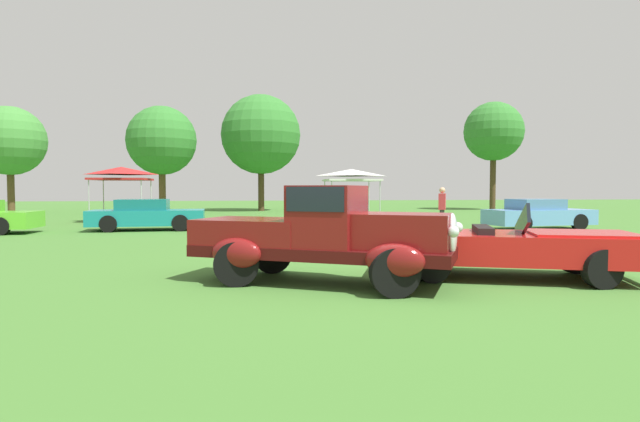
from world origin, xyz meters
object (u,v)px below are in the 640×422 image
show_car_teal (147,215)px  spectator_near_truck (321,211)px  feature_pickup_truck (324,234)px  canopy_tent_left_field (121,173)px  neighbor_convertible (514,247)px  canopy_tent_center_field (351,174)px  spectator_between_cars (442,208)px  show_car_skyblue (538,214)px

show_car_teal → spectator_near_truck: bearing=-32.5°
feature_pickup_truck → spectator_near_truck: bearing=82.6°
spectator_near_truck → canopy_tent_left_field: bearing=132.2°
neighbor_convertible → canopy_tent_center_field: bearing=88.0°
feature_pickup_truck → canopy_tent_center_field: 19.44m
spectator_near_truck → spectator_between_cars: 4.93m
canopy_tent_center_field → canopy_tent_left_field: bearing=-173.2°
show_car_skyblue → feature_pickup_truck: bearing=-134.4°
show_car_skyblue → spectator_between_cars: size_ratio=2.60×
show_car_skyblue → spectator_near_truck: size_ratio=2.60×
spectator_between_cars → show_car_teal: bearing=166.6°
show_car_skyblue → show_car_teal: bearing=174.0°
feature_pickup_truck → neighbor_convertible: size_ratio=0.97×
show_car_teal → show_car_skyblue: same height
feature_pickup_truck → canopy_tent_left_field: bearing=113.5°
show_car_skyblue → neighbor_convertible: bearing=-122.7°
spectator_near_truck → canopy_tent_center_field: size_ratio=0.59×
show_car_teal → canopy_tent_center_field: 11.91m
neighbor_convertible → spectator_between_cars: size_ratio=2.84×
neighbor_convertible → spectator_near_truck: (-2.50, 7.90, 0.33)m
neighbor_convertible → show_car_skyblue: 12.30m
canopy_tent_left_field → spectator_near_truck: bearing=-47.8°
show_car_teal → spectator_between_cars: bearing=-13.4°
neighbor_convertible → spectator_between_cars: bearing=76.6°
canopy_tent_left_field → show_car_skyblue: bearing=-21.7°
show_car_teal → feature_pickup_truck: bearing=-66.0°
feature_pickup_truck → spectator_near_truck: 8.03m
show_car_teal → spectator_near_truck: (6.38, -4.06, 0.31)m
neighbor_convertible → canopy_tent_center_field: canopy_tent_center_field is taller
feature_pickup_truck → show_car_skyblue: bearing=45.6°
neighbor_convertible → show_car_teal: bearing=126.6°
show_car_teal → spectator_near_truck: size_ratio=2.62×
show_car_skyblue → spectator_near_truck: 9.48m
spectator_between_cars → canopy_tent_center_field: size_ratio=0.59×
show_car_teal → spectator_between_cars: spectator_between_cars is taller
feature_pickup_truck → canopy_tent_center_field: bearing=77.5°
feature_pickup_truck → spectator_near_truck: feature_pickup_truck is taller
show_car_skyblue → spectator_between_cars: bearing=-167.0°
neighbor_convertible → canopy_tent_center_field: (0.66, 18.86, 1.84)m
spectator_near_truck → neighbor_convertible: bearing=-72.4°
feature_pickup_truck → spectator_between_cars: feature_pickup_truck is taller
spectator_between_cars → canopy_tent_center_field: 9.78m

